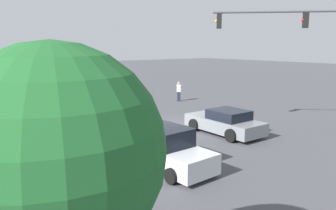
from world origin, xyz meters
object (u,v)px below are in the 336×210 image
car_5 (166,149)px  traffic_signal_mast (304,43)px  car_1 (92,88)px  car_4 (225,122)px  pedestrian (179,90)px  tree_corner_a (56,153)px

car_5 → traffic_signal_mast: bearing=86.7°
car_1 → car_4: size_ratio=0.99×
pedestrian → car_5: bearing=2.2°
tree_corner_a → pedestrian: bearing=136.7°
car_1 → car_5: (20.30, -5.96, 0.09)m
pedestrian → tree_corner_a: (17.88, -16.83, 2.46)m
car_5 → car_1: bearing=160.9°
tree_corner_a → car_4: bearing=123.1°
car_1 → tree_corner_a: 28.86m
car_4 → pedestrian: size_ratio=2.68×
car_4 → tree_corner_a: 14.64m
car_4 → traffic_signal_mast: bearing=-120.1°
car_1 → car_4: (18.15, -0.17, -0.01)m
car_1 → car_5: 21.16m
traffic_signal_mast → car_1: bearing=-34.9°
car_4 → car_1: bearing=-0.1°
car_1 → pedestrian: (8.12, 4.62, 0.30)m
traffic_signal_mast → car_4: traffic_signal_mast is taller
car_5 → pedestrian: (-12.18, 10.59, 0.21)m
traffic_signal_mast → pedestrian: bearing=-49.6°
pedestrian → tree_corner_a: 24.68m
pedestrian → tree_corner_a: tree_corner_a is taller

